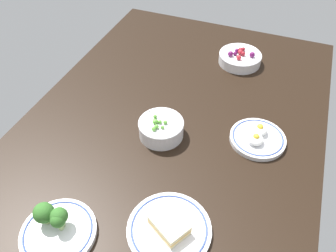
{
  "coord_description": "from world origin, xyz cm",
  "views": [
    {
      "loc": [
        69.3,
        27.02,
        80.35
      ],
      "look_at": [
        0.0,
        0.0,
        6.0
      ],
      "focal_mm": 35.84,
      "sensor_mm": 36.0,
      "label": 1
    }
  ],
  "objects": [
    {
      "name": "plate_eggs",
      "position": [
        -5.92,
        27.17,
        5.34
      ],
      "size": [
        17.04,
        17.04,
        5.1
      ],
      "color": "silver",
      "rests_on": "dining_table"
    },
    {
      "name": "dining_table",
      "position": [
        0.0,
        0.0,
        2.0
      ],
      "size": [
        145.08,
        94.44,
        4.0
      ],
      "primitive_type": "cube",
      "color": "black",
      "rests_on": "ground"
    },
    {
      "name": "bowl_peas",
      "position": [
        2.52,
        -1.29,
        6.98
      ],
      "size": [
        14.05,
        14.05,
        6.67
      ],
      "color": "silver",
      "rests_on": "dining_table"
    },
    {
      "name": "plate_sandwich",
      "position": [
        31.97,
        12.77,
        5.2
      ],
      "size": [
        20.81,
        20.81,
        4.44
      ],
      "color": "silver",
      "rests_on": "dining_table"
    },
    {
      "name": "plate_broccoli",
      "position": [
        42.09,
        -12.42,
        6.22
      ],
      "size": [
        18.35,
        18.35,
        7.92
      ],
      "color": "silver",
      "rests_on": "dining_table"
    },
    {
      "name": "bowl_berries",
      "position": [
        -45.32,
        12.7,
        6.33
      ],
      "size": [
        16.54,
        16.54,
        5.92
      ],
      "color": "silver",
      "rests_on": "dining_table"
    }
  ]
}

